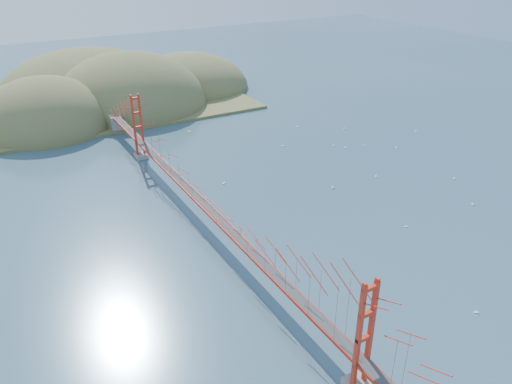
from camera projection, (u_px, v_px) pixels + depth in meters
ground at (212, 233)px, 67.27m from camera, size 320.00×320.00×0.00m
bridge at (209, 186)px, 64.23m from camera, size 2.20×94.40×12.00m
far_headlands at (100, 102)px, 121.24m from camera, size 84.00×58.00×25.00m
sailboat_7 at (297, 126)px, 105.07m from camera, size 0.65×0.65×0.69m
sailboat_0 at (333, 187)px, 79.35m from camera, size 0.53×0.62×0.71m
sailboat_9 at (416, 131)px, 102.53m from camera, size 0.61×0.61×0.66m
sailboat_4 at (334, 145)px, 95.34m from camera, size 0.54×0.54×0.56m
sailboat_14 at (376, 176)px, 83.08m from camera, size 0.60×0.60×0.63m
sailboat_3 at (224, 183)px, 80.73m from camera, size 0.65×0.65×0.69m
sailboat_15 at (344, 128)px, 103.94m from camera, size 0.47×0.58×0.69m
sailboat_6 at (476, 312)px, 52.84m from camera, size 0.55×0.55×0.59m
sailboat_8 at (396, 147)px, 94.43m from camera, size 0.63×0.63×0.66m
sailboat_2 at (406, 226)px, 68.60m from camera, size 0.50×0.48×0.56m
sailboat_16 at (283, 145)px, 95.35m from camera, size 0.60×0.60×0.63m
sailboat_13 at (454, 178)px, 82.33m from camera, size 0.58×0.58×0.62m
sailboat_12 at (189, 131)px, 102.43m from camera, size 0.62×0.62×0.69m
sailboat_17 at (345, 147)px, 94.49m from camera, size 0.65×0.65×0.73m
sailboat_11 at (365, 145)px, 95.52m from camera, size 0.56×0.56×0.62m
sailboat_5 at (473, 204)px, 74.39m from camera, size 0.52×0.55×0.62m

